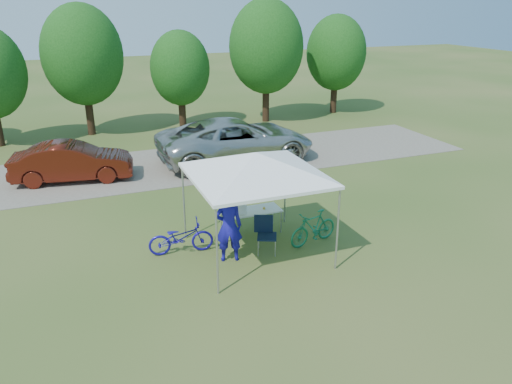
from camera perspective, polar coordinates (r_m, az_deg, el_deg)
ground at (r=13.13m, az=-0.01°, el=-6.92°), size 100.00×100.00×0.00m
gravel_strip at (r=20.22m, az=-8.35°, el=3.17°), size 24.00×5.00×0.02m
canopy at (r=12.11m, az=-0.01°, el=4.22°), size 4.53×4.53×3.00m
treeline at (r=25.28m, az=-12.81°, el=14.67°), size 24.89×4.28×6.30m
folding_table at (r=13.93m, az=-0.56°, el=-2.27°), size 1.67×0.69×0.68m
folding_chair at (r=12.98m, az=1.07°, el=-4.45°), size 0.65×0.69×0.97m
cooler at (r=13.70m, az=-2.26°, el=-1.67°), size 0.50×0.34×0.36m
ice_cream_cup at (r=13.98m, az=0.92°, el=-1.87°), size 0.07×0.07×0.05m
cyclist at (r=12.39m, az=-3.15°, el=-3.95°), size 0.76×0.59×1.86m
bike_blue at (r=13.07m, az=-8.57°, el=-5.16°), size 1.73×0.78×0.88m
bike_green at (r=13.49m, az=6.57°, el=-4.06°), size 1.61×0.79×0.93m
minivan at (r=20.12m, az=-2.29°, el=5.93°), size 6.38×3.06×1.75m
sedan at (r=19.17m, az=-20.26°, el=3.27°), size 4.39×2.10×1.39m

